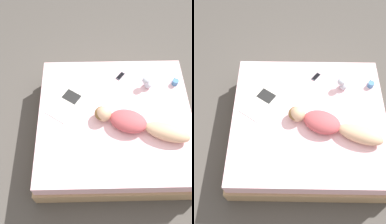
# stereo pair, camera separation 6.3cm
# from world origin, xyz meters

# --- Properties ---
(ground_plane) EXTENTS (12.00, 12.00, 0.00)m
(ground_plane) POSITION_xyz_m (0.00, 0.00, 0.00)
(ground_plane) COLOR #4C4742
(bed) EXTENTS (1.94, 2.07, 0.51)m
(bed) POSITION_xyz_m (0.00, 0.00, 0.25)
(bed) COLOR tan
(bed) RESTS_ON ground_plane
(person) EXTENTS (0.60, 1.21, 0.20)m
(person) POSITION_xyz_m (-0.17, -0.26, 0.60)
(person) COLOR tan
(person) RESTS_ON bed
(open_magazine) EXTENTS (0.61, 0.56, 0.01)m
(open_magazine) POSITION_xyz_m (0.21, 0.65, 0.51)
(open_magazine) COLOR silver
(open_magazine) RESTS_ON bed
(coffee_mug) EXTENTS (0.12, 0.08, 0.08)m
(coffee_mug) POSITION_xyz_m (0.51, -0.86, 0.55)
(coffee_mug) COLOR teal
(coffee_mug) RESTS_ON bed
(cell_phone) EXTENTS (0.16, 0.14, 0.01)m
(cell_phone) POSITION_xyz_m (0.66, -0.11, 0.51)
(cell_phone) COLOR #333842
(cell_phone) RESTS_ON bed
(plush_toy) EXTENTS (0.12, 0.15, 0.19)m
(plush_toy) POSITION_xyz_m (0.47, -0.46, 0.60)
(plush_toy) COLOR #B2BCCC
(plush_toy) RESTS_ON bed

